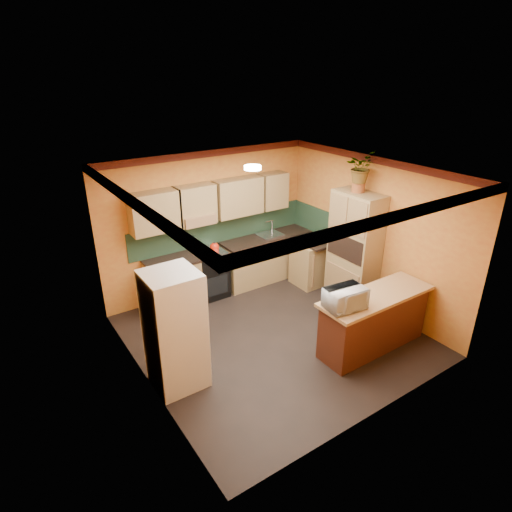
% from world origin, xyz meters
% --- Properties ---
extents(room_shell, '(4.24, 4.24, 2.72)m').
position_xyz_m(room_shell, '(0.02, 0.28, 2.09)').
color(room_shell, black).
rests_on(room_shell, ground).
extents(base_cabinets_back, '(3.65, 0.60, 0.88)m').
position_xyz_m(base_cabinets_back, '(0.43, 1.80, 0.44)').
color(base_cabinets_back, tan).
rests_on(base_cabinets_back, ground).
extents(countertop_back, '(3.65, 0.62, 0.04)m').
position_xyz_m(countertop_back, '(0.43, 1.80, 0.90)').
color(countertop_back, black).
rests_on(countertop_back, base_cabinets_back).
extents(stove, '(0.58, 0.58, 0.91)m').
position_xyz_m(stove, '(-0.19, 1.80, 0.46)').
color(stove, black).
rests_on(stove, ground).
extents(kettle, '(0.21, 0.21, 0.18)m').
position_xyz_m(kettle, '(-0.09, 1.75, 1.00)').
color(kettle, red).
rests_on(kettle, stove).
extents(sink, '(0.48, 0.40, 0.03)m').
position_xyz_m(sink, '(1.21, 1.80, 0.94)').
color(sink, silver).
rests_on(sink, countertop_back).
extents(base_cabinets_right, '(0.60, 0.80, 0.88)m').
position_xyz_m(base_cabinets_right, '(1.80, 1.11, 0.44)').
color(base_cabinets_right, tan).
rests_on(base_cabinets_right, ground).
extents(countertop_right, '(0.62, 0.80, 0.04)m').
position_xyz_m(countertop_right, '(1.80, 1.11, 0.90)').
color(countertop_right, black).
rests_on(countertop_right, base_cabinets_right).
extents(fridge, '(0.68, 0.66, 1.70)m').
position_xyz_m(fridge, '(-1.75, -0.16, 0.85)').
color(fridge, silver).
rests_on(fridge, ground).
extents(pantry, '(0.48, 0.90, 2.10)m').
position_xyz_m(pantry, '(1.85, 0.12, 1.05)').
color(pantry, tan).
rests_on(pantry, ground).
extents(fern_pot, '(0.22, 0.22, 0.16)m').
position_xyz_m(fern_pot, '(1.85, 0.17, 2.18)').
color(fern_pot, brown).
rests_on(fern_pot, pantry).
extents(fern, '(0.61, 0.58, 0.53)m').
position_xyz_m(fern, '(1.85, 0.17, 2.53)').
color(fern, tan).
rests_on(fern, fern_pot).
extents(breakfast_bar, '(1.80, 0.55, 0.88)m').
position_xyz_m(breakfast_bar, '(1.10, -1.08, 0.44)').
color(breakfast_bar, '#512013').
rests_on(breakfast_bar, ground).
extents(bar_top, '(1.90, 0.65, 0.05)m').
position_xyz_m(bar_top, '(1.10, -1.08, 0.91)').
color(bar_top, tan).
rests_on(bar_top, breakfast_bar).
extents(microwave, '(0.59, 0.43, 0.31)m').
position_xyz_m(microwave, '(0.43, -1.08, 1.08)').
color(microwave, silver).
rests_on(microwave, bar_top).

